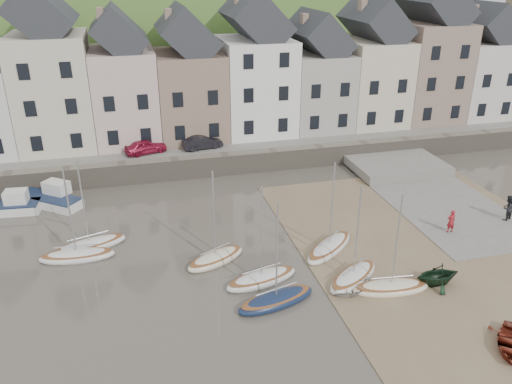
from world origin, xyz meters
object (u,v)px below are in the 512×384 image
object	(u,v)px
person_red	(451,221)
car_right	(202,142)
sailboat_0	(77,255)
rowboat_white	(352,287)
rowboat_green	(438,274)
car_left	(146,147)
person_dark	(507,208)

from	to	relation	value
person_red	car_right	bearing A→B (deg)	-49.59
sailboat_0	rowboat_white	world-z (taller)	sailboat_0
sailboat_0	rowboat_white	xyz separation A→B (m)	(15.28, -7.54, 0.08)
rowboat_white	car_right	xyz separation A→B (m)	(-5.04, 21.75, 1.84)
sailboat_0	car_right	distance (m)	17.62
rowboat_green	car_left	xyz separation A→B (m)	(-15.06, 22.34, 1.47)
person_red	car_left	size ratio (longest dim) A/B	0.45
sailboat_0	car_left	distance (m)	15.26
rowboat_white	car_left	size ratio (longest dim) A/B	0.76
rowboat_white	rowboat_green	bearing A→B (deg)	67.47
person_red	person_dark	xyz separation A→B (m)	(4.99, 0.65, 0.11)
car_right	person_red	bearing A→B (deg)	-150.44
rowboat_green	person_red	world-z (taller)	person_red
sailboat_0	person_dark	bearing A→B (deg)	-4.30
car_left	car_right	size ratio (longest dim) A/B	1.01
rowboat_white	car_right	bearing A→B (deg)	177.23
sailboat_0	rowboat_white	distance (m)	17.04
person_red	car_left	xyz separation A→B (m)	(-19.38, 17.08, 1.27)
rowboat_white	car_left	bearing A→B (deg)	-170.95
sailboat_0	rowboat_green	bearing A→B (deg)	-21.86
person_red	person_dark	size ratio (longest dim) A/B	0.89
sailboat_0	rowboat_white	bearing A→B (deg)	-26.27
car_left	car_right	xyz separation A→B (m)	(5.04, 0.00, -0.03)
car_right	person_dark	bearing A→B (deg)	-140.83
person_dark	rowboat_white	bearing A→B (deg)	-0.12
sailboat_0	person_red	xyz separation A→B (m)	(24.59, -2.87, 0.68)
car_left	car_right	distance (m)	5.04
rowboat_green	car_right	distance (m)	24.53
person_dark	car_left	bearing A→B (deg)	-54.52
person_dark	car_right	distance (m)	25.40
car_right	sailboat_0	bearing A→B (deg)	133.74
rowboat_green	person_dark	xyz separation A→B (m)	(9.31, 5.91, 0.31)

